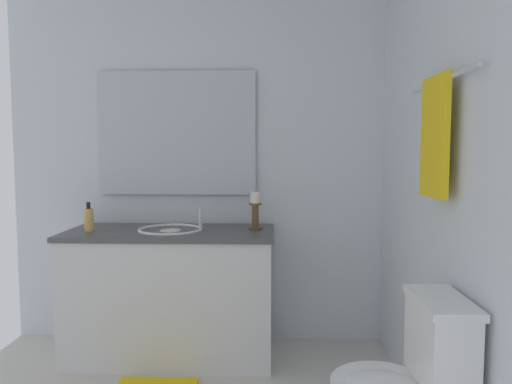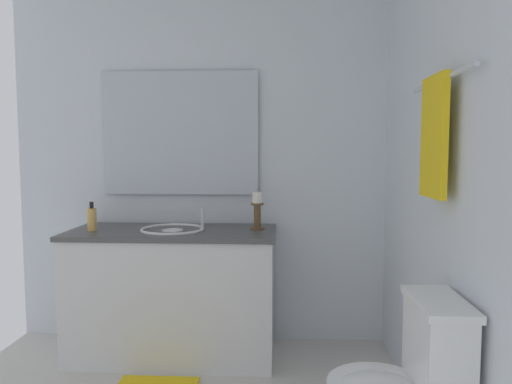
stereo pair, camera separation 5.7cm
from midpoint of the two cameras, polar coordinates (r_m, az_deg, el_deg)
name	(u,v)px [view 1 (the left image)]	position (r m, az deg, el deg)	size (l,w,h in m)	color
wall_back	(456,169)	(2.17, 21.91, 2.52)	(2.49, 0.04, 2.45)	silver
wall_left	(198,162)	(3.32, -7.34, 3.52)	(0.04, 2.54, 2.45)	silver
vanity_cabinet	(171,293)	(3.15, -10.52, -11.71)	(0.58, 1.30, 0.81)	silver
sink_basin	(171,236)	(3.07, -10.61, -5.17)	(0.40, 0.40, 0.24)	white
mirror	(178,133)	(3.30, -9.76, 6.87)	(0.02, 1.05, 0.83)	silver
candle_holder_tall	(255,210)	(3.03, -0.62, -2.14)	(0.09, 0.09, 0.24)	brown
soap_bottle	(89,219)	(3.15, -19.67, -3.06)	(0.06, 0.06, 0.18)	#E5B259
towel_bar	(441,81)	(2.21, 20.32, 12.27)	(0.02, 0.02, 0.76)	silver
towel_near_vanity	(435,137)	(2.19, 19.69, 6.14)	(0.28, 0.03, 0.51)	yellow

